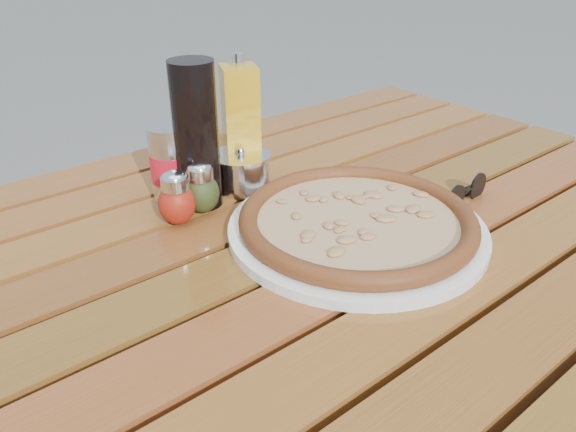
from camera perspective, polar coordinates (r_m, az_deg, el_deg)
table at (r=0.81m, az=0.90°, el=-7.10°), size 1.40×0.90×0.75m
plate at (r=0.79m, az=6.99°, el=-1.35°), size 0.42×0.42×0.01m
pizza at (r=0.78m, az=7.06°, el=-0.35°), size 0.43×0.43×0.03m
pepper_shaker at (r=0.82m, az=-11.27°, el=1.75°), size 0.07×0.07×0.08m
oregano_shaker at (r=0.84m, az=-8.84°, el=2.83°), size 0.07×0.07×0.08m
dark_bottle at (r=0.84m, az=-9.31°, el=8.02°), size 0.09×0.09×0.22m
soda_can at (r=0.88m, az=-11.70°, el=5.19°), size 0.08×0.08×0.12m
olive_oil_cruet at (r=0.92m, az=-4.80°, el=9.29°), size 0.07×0.07×0.21m
parmesan_tin at (r=0.91m, az=-4.75°, el=4.61°), size 0.12×0.12×0.07m
sunglasses at (r=0.91m, az=17.56°, el=2.22°), size 0.11×0.03×0.04m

